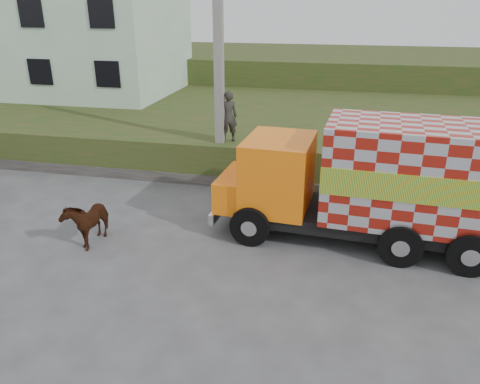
% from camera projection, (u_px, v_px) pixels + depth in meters
% --- Properties ---
extents(ground, '(120.00, 120.00, 0.00)m').
position_uv_depth(ground, '(214.00, 240.00, 13.19)').
color(ground, '#474749').
rests_on(ground, ground).
extents(embankment, '(40.00, 12.00, 1.50)m').
position_uv_depth(embankment, '(270.00, 127.00, 21.93)').
color(embankment, '#254717').
rests_on(embankment, ground).
extents(embankment_far, '(40.00, 12.00, 3.00)m').
position_uv_depth(embankment_far, '(297.00, 74.00, 32.48)').
color(embankment_far, '#254717').
rests_on(embankment_far, ground).
extents(retaining_strip, '(16.00, 0.50, 0.40)m').
position_uv_depth(retaining_strip, '(192.00, 177.00, 17.31)').
color(retaining_strip, '#595651').
rests_on(retaining_strip, ground).
extents(building, '(10.00, 8.00, 6.00)m').
position_uv_depth(building, '(80.00, 35.00, 25.40)').
color(building, silver).
rests_on(building, embankment).
extents(utility_pole, '(1.20, 0.30, 8.00)m').
position_uv_depth(utility_pole, '(219.00, 70.00, 15.99)').
color(utility_pole, gray).
rests_on(utility_pole, ground).
extents(cargo_truck, '(7.81, 3.10, 3.42)m').
position_uv_depth(cargo_truck, '(373.00, 182.00, 12.57)').
color(cargo_truck, black).
rests_on(cargo_truck, ground).
extents(cow, '(0.74, 1.59, 1.33)m').
position_uv_depth(cow, '(87.00, 220.00, 12.89)').
color(cow, '#371D0D').
rests_on(cow, ground).
extents(pedestrian, '(0.79, 0.67, 1.83)m').
position_uv_depth(pedestrian, '(228.00, 116.00, 16.75)').
color(pedestrian, '#302D2B').
rests_on(pedestrian, embankment).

